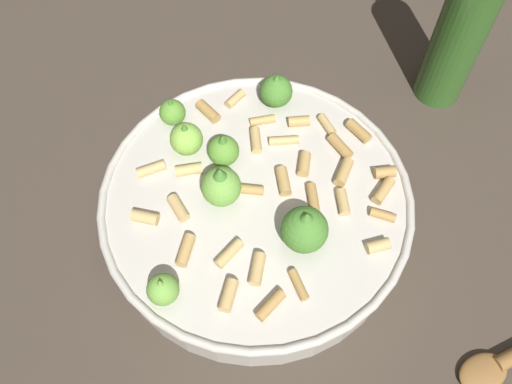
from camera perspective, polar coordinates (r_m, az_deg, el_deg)
The scene contains 3 objects.
ground_plane at distance 0.62m, azimuth 0.00°, elevation -3.16°, with size 2.40×2.40×0.00m, color #42382D.
cooking_pan at distance 0.59m, azimuth -0.06°, elevation -1.47°, with size 0.34×0.34×0.11m.
olive_oil_bottle at distance 0.71m, azimuth 21.06°, elevation 15.72°, with size 0.06×0.06×0.25m.
Camera 1 is at (-0.20, -0.21, 0.55)m, focal length 37.42 mm.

